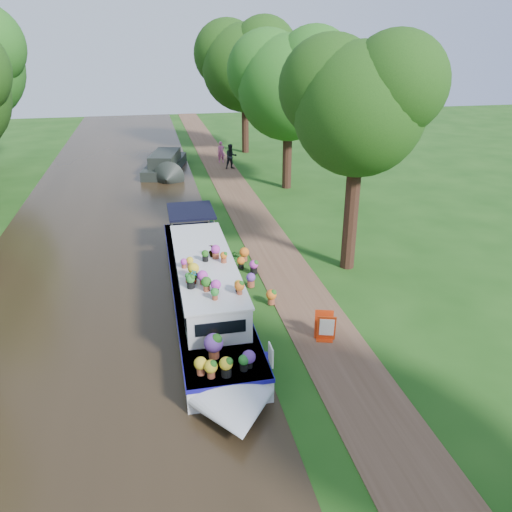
% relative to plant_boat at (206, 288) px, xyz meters
% --- Properties ---
extents(ground, '(100.00, 100.00, 0.00)m').
position_rel_plant_boat_xyz_m(ground, '(2.25, -0.65, -0.85)').
color(ground, '#184210').
rests_on(ground, ground).
extents(canal_water, '(10.00, 100.00, 0.02)m').
position_rel_plant_boat_xyz_m(canal_water, '(-3.75, -0.65, -0.84)').
color(canal_water, black).
rests_on(canal_water, ground).
extents(towpath, '(2.20, 100.00, 0.03)m').
position_rel_plant_boat_xyz_m(towpath, '(3.45, -0.65, -0.84)').
color(towpath, brown).
rests_on(towpath, ground).
extents(plant_boat, '(2.29, 13.52, 2.31)m').
position_rel_plant_boat_xyz_m(plant_boat, '(0.00, 0.00, 0.00)').
color(plant_boat, silver).
rests_on(plant_boat, canal_water).
extents(tree_near_overhang, '(5.52, 5.28, 8.99)m').
position_rel_plant_boat_xyz_m(tree_near_overhang, '(6.04, 2.42, 5.75)').
color(tree_near_overhang, black).
rests_on(tree_near_overhang, ground).
extents(tree_near_mid, '(6.90, 6.60, 9.40)m').
position_rel_plant_boat_xyz_m(tree_near_mid, '(6.73, 14.43, 5.58)').
color(tree_near_mid, black).
rests_on(tree_near_mid, ground).
extents(tree_near_far, '(7.59, 7.26, 10.30)m').
position_rel_plant_boat_xyz_m(tree_near_far, '(6.23, 25.44, 6.20)').
color(tree_near_far, black).
rests_on(tree_near_far, ground).
extents(second_boat, '(3.48, 7.55, 1.39)m').
position_rel_plant_boat_xyz_m(second_boat, '(-0.50, 19.90, -0.29)').
color(second_boat, black).
rests_on(second_boat, canal_water).
extents(sandwich_board, '(0.61, 0.61, 0.92)m').
position_rel_plant_boat_xyz_m(sandwich_board, '(3.34, -2.63, -0.41)').
color(sandwich_board, red).
rests_on(sandwich_board, towpath).
extents(pedestrian_pink, '(0.58, 0.40, 1.55)m').
position_rel_plant_boat_xyz_m(pedestrian_pink, '(3.75, 22.02, -0.05)').
color(pedestrian_pink, '#ED61B9').
rests_on(pedestrian_pink, towpath).
extents(pedestrian_dark, '(0.93, 0.77, 1.75)m').
position_rel_plant_boat_xyz_m(pedestrian_dark, '(4.15, 19.86, 0.05)').
color(pedestrian_dark, black).
rests_on(pedestrian_dark, towpath).
extents(verge_plant, '(0.48, 0.43, 0.48)m').
position_rel_plant_boat_xyz_m(verge_plant, '(1.65, 3.91, -0.61)').
color(verge_plant, '#1F5A1B').
rests_on(verge_plant, ground).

